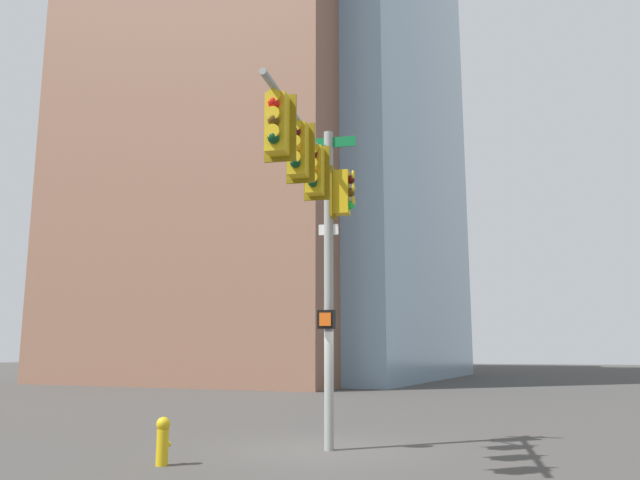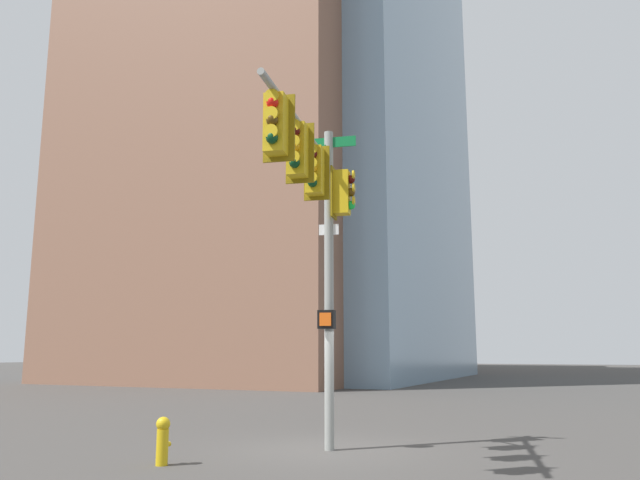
% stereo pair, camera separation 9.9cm
% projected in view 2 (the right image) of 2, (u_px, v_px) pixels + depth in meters
% --- Properties ---
extents(ground_plane, '(200.00, 200.00, 0.00)m').
position_uv_depth(ground_plane, '(325.00, 450.00, 13.48)').
color(ground_plane, '#423F3D').
extents(signal_pole_assembly, '(5.32, 1.67, 7.07)m').
position_uv_depth(signal_pole_assembly, '(316.00, 202.00, 12.92)').
color(signal_pole_assembly, gray).
rests_on(signal_pole_assembly, ground_plane).
extents(fire_hydrant, '(0.34, 0.26, 0.87)m').
position_uv_depth(fire_hydrant, '(163.00, 439.00, 11.74)').
color(fire_hydrant, gold).
rests_on(fire_hydrant, ground_plane).
extents(building_brick_nearside, '(25.33, 21.08, 52.52)m').
position_uv_depth(building_brick_nearside, '(265.00, 57.00, 52.77)').
color(building_brick_nearside, '#845B47').
rests_on(building_brick_nearside, ground_plane).
extents(building_brick_midblock, '(19.75, 14.63, 35.38)m').
position_uv_depth(building_brick_midblock, '(253.00, 151.00, 50.14)').
color(building_brick_midblock, '#4C3328').
rests_on(building_brick_midblock, ground_plane).
extents(building_glass_tower, '(26.23, 25.29, 59.24)m').
position_uv_depth(building_glass_tower, '(294.00, 39.00, 56.71)').
color(building_glass_tower, '#7A99B2').
rests_on(building_glass_tower, ground_plane).
extents(building_brick_farside, '(23.22, 18.96, 43.49)m').
position_uv_depth(building_brick_farside, '(287.00, 187.00, 76.79)').
color(building_brick_farside, '#845B47').
rests_on(building_brick_farside, ground_plane).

